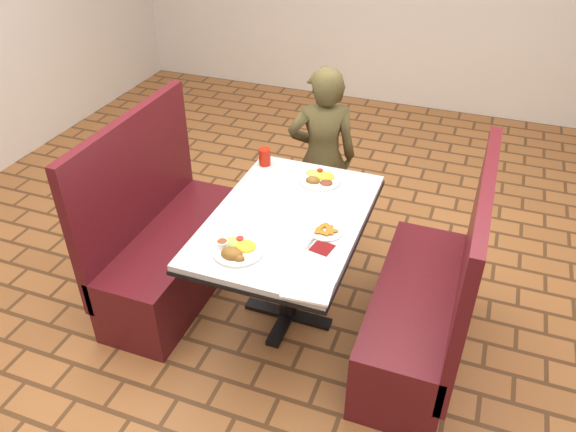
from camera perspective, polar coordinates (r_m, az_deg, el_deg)
The scene contains 14 objects.
dining_table at distance 3.11m, azimuth 0.00°, elevation -1.46°, with size 0.81×1.21×0.75m.
booth_bench_left at distance 3.60m, azimuth -12.01°, elevation -3.01°, with size 0.47×1.20×1.17m.
booth_bench_right at distance 3.19m, azimuth 13.74°, elevation -9.09°, with size 0.47×1.20×1.17m.
diner_person at distance 3.84m, azimuth 3.48°, elevation 5.88°, with size 0.47×0.31×1.29m, color brown.
near_dinner_plate at distance 2.79m, azimuth -5.23°, elevation -3.23°, with size 0.26×0.26×0.08m.
far_dinner_plate at distance 3.36m, azimuth 3.27°, elevation 3.97°, with size 0.26×0.26×0.07m.
plantain_plate at distance 2.93m, azimuth 3.88°, elevation -1.53°, with size 0.17×0.17×0.03m.
maroon_napkin at distance 2.83m, azimuth 3.49°, elevation -3.24°, with size 0.10×0.10×0.00m, color #610E0F.
spoon_utensil at distance 2.86m, azimuth 2.38°, elevation -2.67°, with size 0.01×0.12×0.00m, color silver.
red_tumbler at distance 3.51m, azimuth -2.38°, elevation 6.03°, with size 0.07×0.07×0.11m, color #B51B0C.
paper_napkin at distance 2.58m, azimuth 2.03°, elevation -7.47°, with size 0.22×0.17×0.01m, color white.
knife_utensil at distance 2.76m, azimuth -3.87°, elevation -4.12°, with size 0.01×0.16×0.00m, color silver.
fork_utensil at distance 2.77m, azimuth -4.38°, elevation -3.99°, with size 0.01×0.16×0.00m, color silver.
lettuce_shreds at distance 3.09m, azimuth 1.08°, elevation 0.46°, with size 0.28×0.32×0.00m, color #93CA51, non-canonical shape.
Camera 1 is at (0.88, -2.36, 2.48)m, focal length 35.00 mm.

